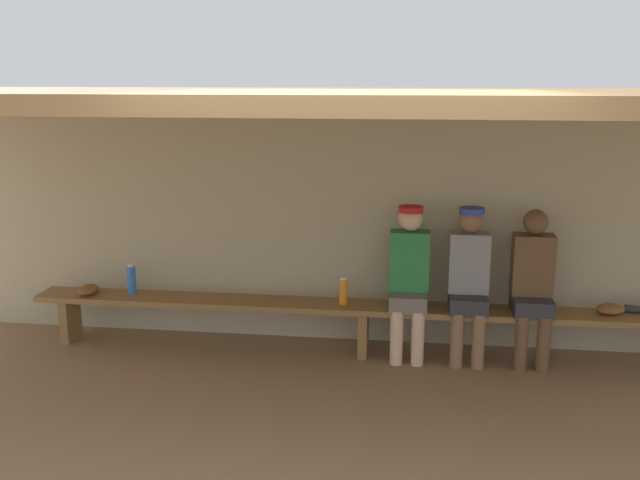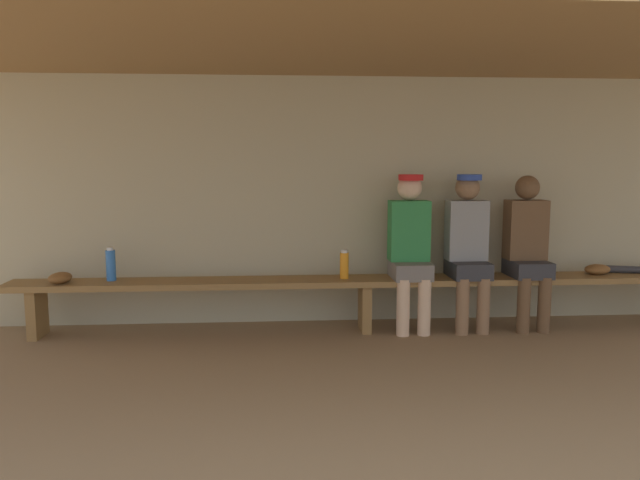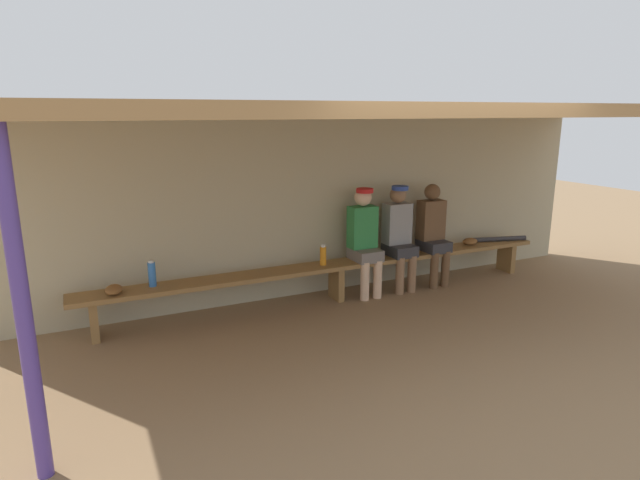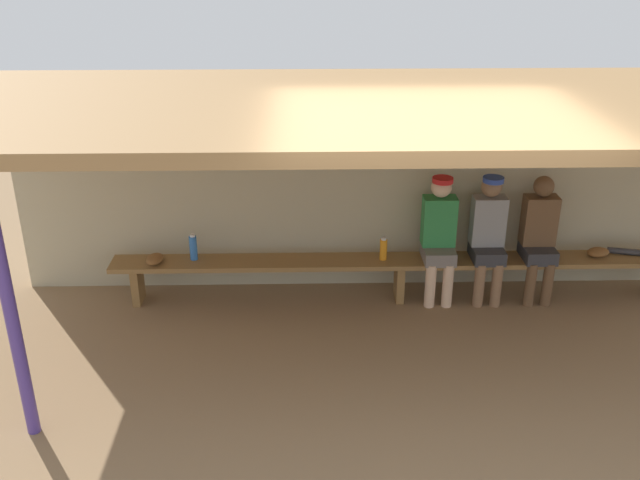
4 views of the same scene
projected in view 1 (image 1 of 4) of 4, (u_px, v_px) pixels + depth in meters
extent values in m
plane|color=#8C6D4C|center=(346.00, 440.00, 4.78)|extent=(24.00, 24.00, 0.00)
cube|color=#B7AD8C|center=(368.00, 223.00, 6.47)|extent=(8.00, 0.20, 2.20)
cube|color=#9E7547|center=(359.00, 99.00, 4.95)|extent=(8.00, 2.80, 0.12)
cube|color=olive|center=(364.00, 307.00, 6.18)|extent=(6.00, 0.36, 0.05)
cube|color=olive|center=(70.00, 319.00, 6.59)|extent=(0.08, 0.29, 0.41)
cube|color=olive|center=(363.00, 332.00, 6.24)|extent=(0.08, 0.29, 0.41)
cube|color=#333338|center=(532.00, 305.00, 5.96)|extent=(0.32, 0.40, 0.14)
cylinder|color=brown|center=(521.00, 343.00, 5.88)|extent=(0.11, 0.11, 0.48)
cylinder|color=brown|center=(543.00, 344.00, 5.86)|extent=(0.11, 0.11, 0.48)
cube|color=brown|center=(533.00, 265.00, 5.96)|extent=(0.34, 0.20, 0.52)
sphere|color=brown|center=(536.00, 222.00, 5.88)|extent=(0.21, 0.21, 0.21)
cube|color=#333338|center=(468.00, 302.00, 6.03)|extent=(0.32, 0.40, 0.14)
cylinder|color=#8C6647|center=(457.00, 340.00, 5.95)|extent=(0.11, 0.11, 0.48)
cylinder|color=#8C6647|center=(478.00, 341.00, 5.93)|extent=(0.11, 0.11, 0.48)
cube|color=gray|center=(469.00, 262.00, 6.03)|extent=(0.34, 0.20, 0.52)
sphere|color=#8C6647|center=(471.00, 220.00, 5.95)|extent=(0.21, 0.21, 0.21)
cylinder|color=#2D47A5|center=(472.00, 211.00, 5.89)|extent=(0.21, 0.21, 0.05)
cube|color=slate|center=(408.00, 300.00, 6.09)|extent=(0.32, 0.40, 0.14)
cylinder|color=beige|center=(396.00, 337.00, 6.02)|extent=(0.11, 0.11, 0.48)
cylinder|color=beige|center=(418.00, 338.00, 5.99)|extent=(0.11, 0.11, 0.48)
cube|color=#2D8442|center=(409.00, 260.00, 6.10)|extent=(0.34, 0.20, 0.52)
sphere|color=beige|center=(411.00, 219.00, 6.01)|extent=(0.21, 0.21, 0.21)
cylinder|color=red|center=(411.00, 209.00, 5.95)|extent=(0.21, 0.21, 0.05)
cylinder|color=orange|center=(343.00, 292.00, 6.18)|extent=(0.08, 0.08, 0.22)
cylinder|color=white|center=(343.00, 278.00, 6.15)|extent=(0.05, 0.05, 0.02)
cylinder|color=blue|center=(132.00, 280.00, 6.47)|extent=(0.08, 0.08, 0.26)
cylinder|color=white|center=(131.00, 265.00, 6.44)|extent=(0.06, 0.06, 0.02)
ellipsoid|color=brown|center=(88.00, 290.00, 6.46)|extent=(0.21, 0.26, 0.09)
ellipsoid|color=brown|center=(610.00, 309.00, 5.92)|extent=(0.27, 0.22, 0.09)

